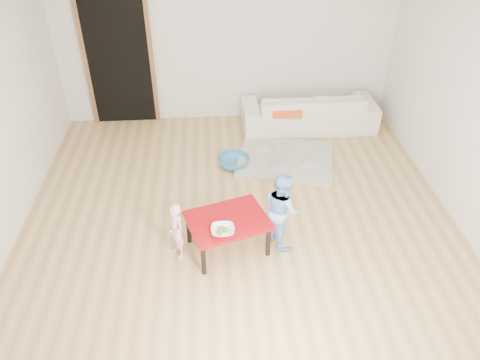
{
  "coord_description": "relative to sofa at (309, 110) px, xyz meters",
  "views": [
    {
      "loc": [
        -0.29,
        -4.25,
        3.56
      ],
      "look_at": [
        0.0,
        -0.2,
        0.65
      ],
      "focal_mm": 35.0,
      "sensor_mm": 36.0,
      "label": 1
    }
  ],
  "objects": [
    {
      "name": "red_table",
      "position": [
        -1.36,
        -2.6,
        -0.09
      ],
      "size": [
        0.96,
        0.83,
        0.41
      ],
      "primitive_type": null,
      "rotation": [
        0.0,
        0.0,
        0.31
      ],
      "color": "maroon",
      "rests_on": "floor"
    },
    {
      "name": "sofa",
      "position": [
        0.0,
        0.0,
        0.0
      ],
      "size": [
        2.03,
        0.83,
        0.59
      ],
      "primitive_type": "imported",
      "rotation": [
        0.0,
        0.0,
        3.16
      ],
      "color": "beige",
      "rests_on": "floor"
    },
    {
      "name": "child_blue",
      "position": [
        -0.78,
        -2.52,
        0.15
      ],
      "size": [
        0.46,
        0.51,
        0.88
      ],
      "primitive_type": "imported",
      "rotation": [
        0.0,
        0.0,
        1.91
      ],
      "color": "#6695ED",
      "rests_on": "floor"
    },
    {
      "name": "doorway",
      "position": [
        -2.81,
        0.43,
        0.73
      ],
      "size": [
        1.02,
        0.08,
        2.11
      ],
      "primitive_type": null,
      "color": "brown",
      "rests_on": "back_wall"
    },
    {
      "name": "basin",
      "position": [
        -1.21,
        -1.01,
        -0.23
      ],
      "size": [
        0.44,
        0.44,
        0.14
      ],
      "primitive_type": "imported",
      "color": "teal",
      "rests_on": "floor"
    },
    {
      "name": "floor",
      "position": [
        -1.21,
        -2.05,
        -0.29
      ],
      "size": [
        5.0,
        5.0,
        0.01
      ],
      "primitive_type": "cube",
      "color": "#A17F45",
      "rests_on": "ground"
    },
    {
      "name": "right_wall",
      "position": [
        1.29,
        -2.05,
        1.01
      ],
      "size": [
        0.02,
        5.0,
        2.6
      ],
      "primitive_type": "cube",
      "color": "beige",
      "rests_on": "floor"
    },
    {
      "name": "back_wall",
      "position": [
        -1.21,
        0.45,
        1.01
      ],
      "size": [
        5.0,
        0.02,
        2.6
      ],
      "primitive_type": "cube",
      "color": "beige",
      "rests_on": "floor"
    },
    {
      "name": "bowl",
      "position": [
        -1.42,
        -2.8,
        0.14
      ],
      "size": [
        0.24,
        0.24,
        0.06
      ],
      "primitive_type": "imported",
      "color": "white",
      "rests_on": "red_table"
    },
    {
      "name": "blanket",
      "position": [
        -0.48,
        -0.94,
        -0.26
      ],
      "size": [
        1.49,
        1.33,
        0.06
      ],
      "primitive_type": null,
      "rotation": [
        0.0,
        0.0,
        -0.23
      ],
      "color": "#B6B2A0",
      "rests_on": "floor"
    },
    {
      "name": "broccoli",
      "position": [
        -1.42,
        -2.8,
        0.14
      ],
      "size": [
        0.12,
        0.12,
        0.06
      ],
      "primitive_type": null,
      "color": "#2D5919",
      "rests_on": "red_table"
    },
    {
      "name": "child_pink",
      "position": [
        -1.9,
        -2.66,
        0.04
      ],
      "size": [
        0.27,
        0.29,
        0.66
      ],
      "primitive_type": "imported",
      "rotation": [
        0.0,
        0.0,
        -0.98
      ],
      "color": "pink",
      "rests_on": "floor"
    },
    {
      "name": "cushion",
      "position": [
        -0.38,
        -0.25,
        0.15
      ],
      "size": [
        0.46,
        0.42,
        0.11
      ],
      "primitive_type": "cube",
      "rotation": [
        0.0,
        0.0,
        -0.1
      ],
      "color": "#D45217",
      "rests_on": "sofa"
    }
  ]
}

